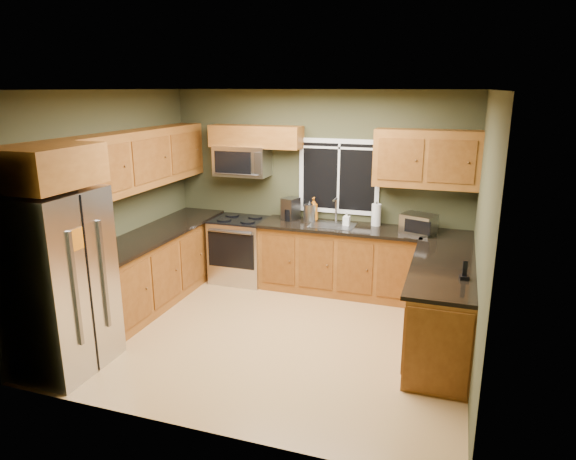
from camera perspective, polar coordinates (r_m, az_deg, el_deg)
The scene contains 28 objects.
floor at distance 5.99m, azimuth -1.55°, elevation -11.49°, with size 4.20×4.20×0.00m, color tan.
ceiling at distance 5.33m, azimuth -1.77°, elevation 15.32°, with size 4.20×4.20×0.00m, color white.
back_wall at distance 7.18m, azimuth 3.31°, elevation 4.51°, with size 4.20×4.20×0.00m, color #393A23.
front_wall at distance 3.94m, azimuth -10.72°, elevation -5.08°, with size 4.20×4.20×0.00m, color #393A23.
left_wall at distance 6.52m, azimuth -19.29°, elevation 2.52°, with size 3.60×3.60×0.00m, color #393A23.
right_wall at distance 5.19m, azimuth 20.67°, elevation -0.78°, with size 3.60×3.60×0.00m, color #393A23.
window at distance 7.06m, azimuth 5.66°, elevation 5.94°, with size 1.12×0.03×1.02m.
base_cabinets_left at distance 6.96m, azimuth -14.30°, elevation -4.00°, with size 0.60×2.65×0.90m, color brown.
countertop_left at distance 6.81m, azimuth -14.38°, elevation -0.29°, with size 0.65×2.65×0.04m, color black.
base_cabinets_back at distance 7.03m, azimuth 5.81°, elevation -3.37°, with size 2.17×0.60×0.90m, color brown.
countertop_back at distance 6.87m, azimuth 5.87°, elevation 0.28°, with size 2.17×0.65×0.04m, color black.
base_cabinets_peninsula at distance 5.99m, azimuth 16.83°, elevation -7.43°, with size 0.60×2.52×0.90m.
countertop_peninsula at distance 5.84m, azimuth 16.95°, elevation -3.12°, with size 0.65×2.50×0.04m, color black.
upper_cabinets_left at distance 6.71m, azimuth -16.08°, elevation 7.58°, with size 0.33×2.65×0.72m, color brown.
upper_cabinets_back_left at distance 7.19m, azimuth -3.61°, elevation 10.33°, with size 1.30×0.33×0.30m, color brown.
upper_cabinets_back_right at distance 6.71m, azimuth 15.14°, elevation 7.64°, with size 1.30×0.33×0.72m, color brown.
upper_cabinet_over_fridge at distance 5.20m, azimuth -25.47°, elevation 6.42°, with size 0.72×0.90×0.38m, color brown.
refrigerator at distance 5.46m, azimuth -24.09°, elevation -5.33°, with size 0.74×0.90×1.80m.
range at distance 7.44m, azimuth -5.31°, elevation -2.15°, with size 0.76×0.69×0.94m.
microwave at distance 7.28m, azimuth -5.12°, elevation 7.66°, with size 0.76×0.41×0.42m.
sink at distance 6.91m, azimuth 4.98°, elevation 0.65°, with size 0.60×0.42×0.36m.
toaster_oven at distance 6.66m, azimuth 14.29°, elevation 0.66°, with size 0.47×0.42×0.25m.
coffee_maker at distance 7.13m, azimuth 0.26°, elevation 2.28°, with size 0.24×0.29×0.31m.
kettle at distance 7.05m, azimuth 2.42°, elevation 2.03°, with size 0.17×0.17×0.29m.
paper_towel_roll at distance 6.93m, azimuth 9.77°, elevation 1.68°, with size 0.15×0.15×0.32m.
soap_bottle_a at distance 7.08m, azimuth 2.87°, elevation 2.33°, with size 0.13×0.13×0.33m, color #C66712.
soap_bottle_b at distance 6.88m, azimuth 6.53°, elevation 1.25°, with size 0.08×0.09×0.19m, color white.
cordless_phone at distance 5.22m, azimuth 19.00°, elevation -4.60°, with size 0.10×0.10×0.19m.
Camera 1 is at (1.84, -5.00, 2.72)m, focal length 32.00 mm.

